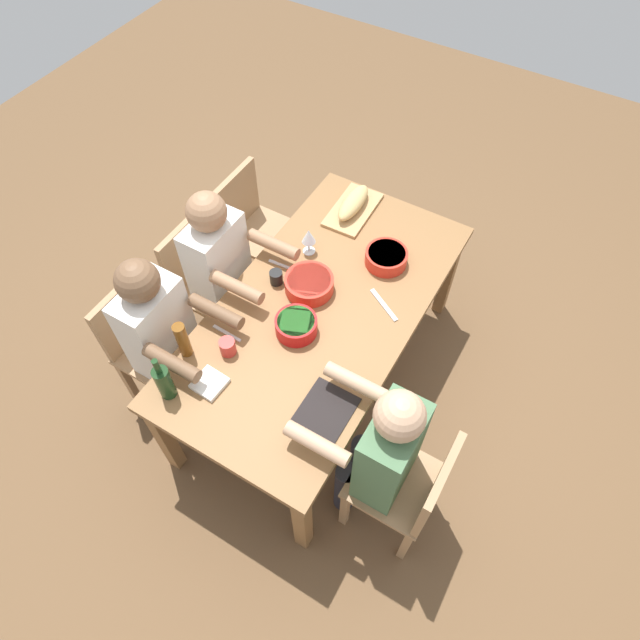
% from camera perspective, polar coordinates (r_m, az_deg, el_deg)
% --- Properties ---
extents(ground_plane, '(8.00, 8.00, 0.00)m').
position_cam_1_polar(ground_plane, '(3.50, 0.00, -5.93)').
color(ground_plane, brown).
extents(dining_table, '(1.88, 0.96, 0.74)m').
position_cam_1_polar(dining_table, '(2.94, 0.00, 0.36)').
color(dining_table, olive).
rests_on(dining_table, ground_plane).
extents(chair_far_center, '(0.40, 0.40, 0.85)m').
position_cam_1_polar(chair_far_center, '(3.40, -11.74, 4.18)').
color(chair_far_center, '#A87F56').
rests_on(chair_far_center, ground_plane).
extents(diner_far_center, '(0.41, 0.53, 1.20)m').
position_cam_1_polar(diner_far_center, '(3.15, -9.76, 5.38)').
color(diner_far_center, '#2D2D38').
rests_on(diner_far_center, ground_plane).
extents(chair_near_left, '(0.40, 0.40, 0.85)m').
position_cam_1_polar(chair_near_left, '(2.75, 9.37, -16.49)').
color(chair_near_left, '#A87F56').
rests_on(chair_near_left, ground_plane).
extents(diner_near_left, '(0.41, 0.53, 1.20)m').
position_cam_1_polar(diner_near_left, '(2.56, 6.24, -13.11)').
color(diner_near_left, '#2D2D38').
rests_on(diner_near_left, ground_plane).
extents(chair_far_right, '(0.40, 0.40, 0.85)m').
position_cam_1_polar(chair_far_right, '(3.66, -6.84, 9.64)').
color(chair_far_right, '#A87F56').
rests_on(chair_far_right, ground_plane).
extents(chair_far_left, '(0.40, 0.40, 0.85)m').
position_cam_1_polar(chair_far_left, '(3.21, -17.25, -2.06)').
color(chair_far_left, '#A87F56').
rests_on(chair_far_left, ground_plane).
extents(diner_far_left, '(0.41, 0.53, 1.20)m').
position_cam_1_polar(diner_far_left, '(2.95, -15.63, -1.33)').
color(diner_far_left, '#2D2D38').
rests_on(diner_far_left, ground_plane).
extents(serving_bowl_greens, '(0.21, 0.21, 0.09)m').
position_cam_1_polar(serving_bowl_greens, '(2.76, -2.46, -0.50)').
color(serving_bowl_greens, red).
rests_on(serving_bowl_greens, dining_table).
extents(serving_bowl_pasta, '(0.26, 0.26, 0.08)m').
position_cam_1_polar(serving_bowl_pasta, '(2.92, -1.11, 3.77)').
color(serving_bowl_pasta, red).
rests_on(serving_bowl_pasta, dining_table).
extents(serving_bowl_salad, '(0.23, 0.23, 0.08)m').
position_cam_1_polar(serving_bowl_salad, '(3.06, 6.80, 6.44)').
color(serving_bowl_salad, red).
rests_on(serving_bowl_salad, dining_table).
extents(cutting_board, '(0.41, 0.23, 0.02)m').
position_cam_1_polar(cutting_board, '(3.35, 3.38, 11.20)').
color(cutting_board, tan).
rests_on(cutting_board, dining_table).
extents(bread_loaf, '(0.32, 0.12, 0.09)m').
position_cam_1_polar(bread_loaf, '(3.31, 3.43, 11.88)').
color(bread_loaf, tan).
rests_on(bread_loaf, cutting_board).
extents(wine_bottle, '(0.08, 0.08, 0.29)m').
position_cam_1_polar(wine_bottle, '(2.62, -15.67, -6.10)').
color(wine_bottle, '#193819').
rests_on(wine_bottle, dining_table).
extents(beer_bottle, '(0.06, 0.06, 0.22)m').
position_cam_1_polar(beer_bottle, '(2.71, -13.87, -1.99)').
color(beer_bottle, brown).
rests_on(beer_bottle, dining_table).
extents(wine_glass, '(0.08, 0.08, 0.17)m').
position_cam_1_polar(wine_glass, '(3.04, -1.17, 8.50)').
color(wine_glass, silver).
rests_on(wine_glass, dining_table).
extents(cup_far_center, '(0.07, 0.07, 0.08)m').
position_cam_1_polar(cup_far_center, '(2.96, -4.51, 4.38)').
color(cup_far_center, black).
rests_on(cup_far_center, dining_table).
extents(fork_far_center, '(0.03, 0.17, 0.01)m').
position_cam_1_polar(fork_far_center, '(3.06, -3.85, 5.58)').
color(fork_far_center, silver).
rests_on(fork_far_center, dining_table).
extents(placemat_near_left, '(0.32, 0.23, 0.01)m').
position_cam_1_polar(placemat_near_left, '(2.56, 0.31, -9.67)').
color(placemat_near_left, black).
rests_on(placemat_near_left, dining_table).
extents(cup_far_left, '(0.08, 0.08, 0.09)m').
position_cam_1_polar(cup_far_left, '(2.73, -9.43, -2.72)').
color(cup_far_left, red).
rests_on(cup_far_left, dining_table).
extents(fork_far_left, '(0.02, 0.17, 0.01)m').
position_cam_1_polar(fork_far_left, '(2.82, -9.51, -1.35)').
color(fork_far_left, silver).
rests_on(fork_far_left, dining_table).
extents(carving_knife, '(0.14, 0.21, 0.01)m').
position_cam_1_polar(carving_knife, '(2.90, 6.54, 1.56)').
color(carving_knife, silver).
rests_on(carving_knife, dining_table).
extents(napkin_stack, '(0.15, 0.15, 0.02)m').
position_cam_1_polar(napkin_stack, '(2.68, -11.24, -6.37)').
color(napkin_stack, white).
rests_on(napkin_stack, dining_table).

